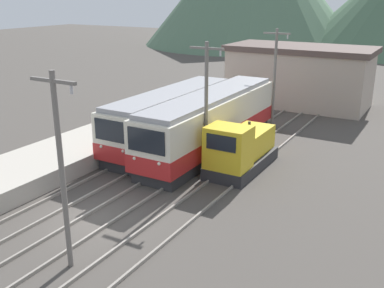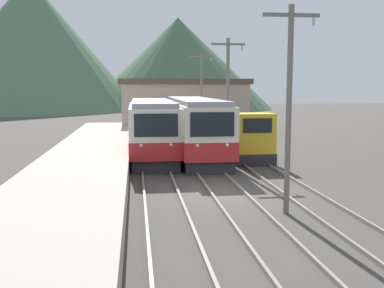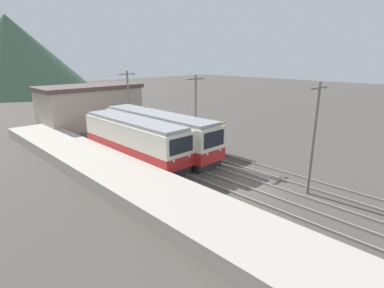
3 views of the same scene
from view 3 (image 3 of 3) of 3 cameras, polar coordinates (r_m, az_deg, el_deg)
The scene contains 12 objects.
ground_plane at distance 21.73m, azimuth 11.08°, elevation -7.79°, with size 200.00×200.00×0.00m, color #47423D.
platform_left at distance 17.20m, azimuth -1.14°, elevation -12.39°, with size 4.50×54.00×0.99m, color #ADA599.
track_left at distance 19.79m, azimuth 6.71°, elevation -9.85°, with size 1.54×60.00×0.14m.
track_center at distance 21.86m, azimuth 11.40°, elevation -7.47°, with size 1.54×60.00×0.14m.
track_right at distance 24.23m, azimuth 15.45°, elevation -5.34°, with size 1.54×60.00×0.14m.
commuter_train_left at distance 26.59m, azimuth -10.91°, elevation 0.59°, with size 2.84×12.33×3.67m.
commuter_train_center at distance 28.33m, azimuth -6.49°, elevation 1.85°, with size 2.84×14.16×3.77m.
shunting_locomotive at distance 28.83m, azimuth 0.89°, elevation 1.09°, with size 2.40×5.60×3.00m.
catenary_mast_near at distance 20.38m, azimuth 22.20°, elevation 1.51°, with size 2.00×0.20×7.31m.
catenary_mast_mid at distance 26.27m, azimuth 0.68°, elevation 5.79°, with size 2.00×0.20×7.31m.
catenary_mast_far at distance 34.47m, azimuth -11.96°, elevation 7.94°, with size 2.00×0.20×7.31m.
station_building at distance 41.48m, azimuth -18.73°, elevation 6.97°, with size 12.60×6.30×5.30m.
Camera 3 is at (-16.56, -11.04, 8.73)m, focal length 28.00 mm.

